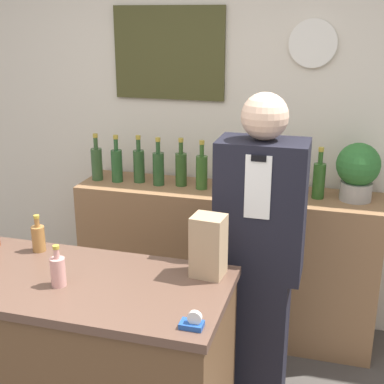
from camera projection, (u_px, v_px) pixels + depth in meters
back_wall at (218, 126)px, 3.59m from camera, size 5.20×0.09×2.70m
back_shelf at (225, 261)px, 3.58m from camera, size 1.94×0.44×1.00m
display_counter at (81, 367)px, 2.56m from camera, size 1.40×0.66×0.93m
shopkeeper at (259, 262)px, 2.74m from camera, size 0.44×0.27×1.73m
potted_plant at (358, 170)px, 3.18m from camera, size 0.26×0.26×0.35m
paper_bag at (208, 246)px, 2.41m from camera, size 0.16×0.14×0.29m
tape_dispenser at (193, 322)px, 2.03m from camera, size 0.09×0.06×0.07m
counter_bottle_1 at (38, 238)px, 2.68m from camera, size 0.07×0.07×0.19m
counter_bottle_2 at (58, 271)px, 2.33m from camera, size 0.07×0.07×0.19m
shelf_bottle_0 at (97, 163)px, 3.60m from camera, size 0.07×0.07×0.32m
shelf_bottle_1 at (117, 164)px, 3.56m from camera, size 0.07×0.07×0.32m
shelf_bottle_2 at (139, 165)px, 3.55m from camera, size 0.07×0.07×0.32m
shelf_bottle_3 at (158, 167)px, 3.49m from camera, size 0.07×0.07×0.32m
shelf_bottle_4 at (181, 168)px, 3.47m from camera, size 0.07×0.07×0.32m
shelf_bottle_5 at (202, 171)px, 3.41m from camera, size 0.07×0.07×0.32m
shelf_bottle_6 at (224, 173)px, 3.37m from camera, size 0.07×0.07×0.32m
shelf_bottle_7 at (247, 174)px, 3.34m from camera, size 0.07×0.07×0.32m
shelf_bottle_8 at (271, 175)px, 3.33m from camera, size 0.07×0.07×0.32m
shelf_bottle_9 at (294, 178)px, 3.26m from camera, size 0.07×0.07×0.32m
shelf_bottle_10 at (319, 179)px, 3.24m from camera, size 0.07×0.07×0.32m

